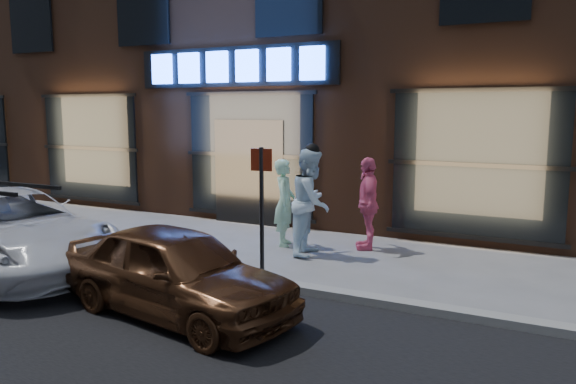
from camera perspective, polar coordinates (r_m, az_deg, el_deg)
name	(u,v)px	position (r m, az deg, el deg)	size (l,w,h in m)	color
ground	(132,265)	(10.07, -15.53, -7.14)	(90.00, 90.00, 0.00)	slate
curb	(132,261)	(10.05, -15.55, -6.81)	(60.00, 0.25, 0.12)	gray
storefront_building	(322,20)	(16.67, 3.43, 17.06)	(30.20, 8.28, 10.30)	#54301E
man_bowtie	(285,203)	(10.90, -0.34, -1.09)	(0.62, 0.40, 1.69)	#C2FFD5
man_cap	(311,202)	(10.21, 2.39, -1.01)	(0.95, 0.74, 1.95)	white
passerby	(368,203)	(10.73, 8.10, -1.15)	(1.03, 0.43, 1.75)	#EF628E
white_suv	(8,231)	(10.30, -26.55, -3.58)	(2.20, 4.78, 1.33)	white
gold_sedan	(176,271)	(7.41, -11.26, -7.91)	(1.38, 3.44, 1.17)	brown
sign_post	(262,202)	(8.41, -2.69, -1.06)	(0.33, 0.07, 2.09)	#262628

